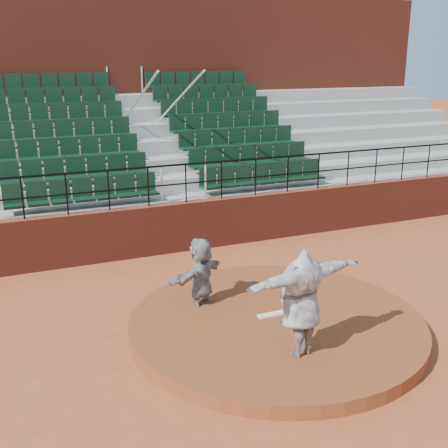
% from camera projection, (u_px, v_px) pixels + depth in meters
% --- Properties ---
extents(ground, '(90.00, 90.00, 0.00)m').
position_uv_depth(ground, '(276.00, 330.00, 10.57)').
color(ground, '#A44A25').
rests_on(ground, ground).
extents(pitchers_mound, '(5.50, 5.50, 0.25)m').
position_uv_depth(pitchers_mound, '(276.00, 324.00, 10.54)').
color(pitchers_mound, brown).
rests_on(pitchers_mound, ground).
extents(pitching_rubber, '(0.60, 0.15, 0.03)m').
position_uv_depth(pitching_rubber, '(273.00, 314.00, 10.63)').
color(pitching_rubber, white).
rests_on(pitching_rubber, pitchers_mound).
extents(boundary_wall, '(24.00, 0.30, 1.30)m').
position_uv_depth(boundary_wall, '(187.00, 226.00, 14.78)').
color(boundary_wall, maroon).
rests_on(boundary_wall, ground).
extents(wall_railing, '(24.04, 0.05, 1.03)m').
position_uv_depth(wall_railing, '(186.00, 175.00, 14.38)').
color(wall_railing, black).
rests_on(wall_railing, boundary_wall).
extents(seating_deck, '(24.00, 5.97, 4.63)m').
position_uv_depth(seating_deck, '(148.00, 171.00, 17.76)').
color(seating_deck, gray).
rests_on(seating_deck, ground).
extents(press_box_facade, '(24.00, 3.00, 7.10)m').
position_uv_depth(press_box_facade, '(116.00, 95.00, 20.63)').
color(press_box_facade, maroon).
rests_on(press_box_facade, ground).
extents(pitcher, '(2.31, 0.98, 1.82)m').
position_uv_depth(pitcher, '(301.00, 302.00, 9.01)').
color(pitcher, black).
rests_on(pitcher, pitchers_mound).
extents(fielder, '(1.53, 1.16, 1.61)m').
position_uv_depth(fielder, '(201.00, 277.00, 10.98)').
color(fielder, black).
rests_on(fielder, ground).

